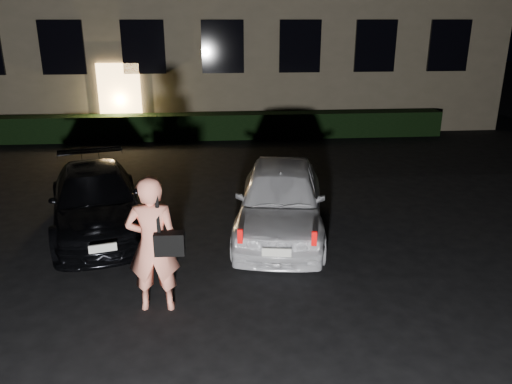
{
  "coord_description": "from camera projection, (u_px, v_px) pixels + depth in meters",
  "views": [
    {
      "loc": [
        -0.35,
        -6.32,
        3.95
      ],
      "look_at": [
        0.36,
        2.0,
        1.01
      ],
      "focal_mm": 35.0,
      "sensor_mm": 36.0,
      "label": 1
    }
  ],
  "objects": [
    {
      "name": "ground",
      "position": [
        243.0,
        303.0,
        7.28
      ],
      "size": [
        80.0,
        80.0,
        0.0
      ],
      "primitive_type": "plane",
      "color": "black",
      "rests_on": "ground"
    },
    {
      "name": "hedge",
      "position": [
        225.0,
        126.0,
        17.01
      ],
      "size": [
        15.0,
        0.7,
        0.85
      ],
      "primitive_type": "cube",
      "color": "black",
      "rests_on": "ground"
    },
    {
      "name": "sedan",
      "position": [
        96.0,
        200.0,
        9.68
      ],
      "size": [
        2.62,
        4.35,
        1.18
      ],
      "rotation": [
        0.0,
        0.0,
        0.25
      ],
      "color": "black",
      "rests_on": "ground"
    },
    {
      "name": "hatch",
      "position": [
        281.0,
        198.0,
        9.48
      ],
      "size": [
        2.24,
        4.22,
        1.37
      ],
      "rotation": [
        0.0,
        0.0,
        -0.16
      ],
      "color": "white",
      "rests_on": "ground"
    },
    {
      "name": "man",
      "position": [
        153.0,
        244.0,
        6.85
      ],
      "size": [
        0.81,
        0.49,
        1.98
      ],
      "rotation": [
        0.0,
        0.0,
        3.11
      ],
      "color": "#F78C71",
      "rests_on": "ground"
    }
  ]
}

